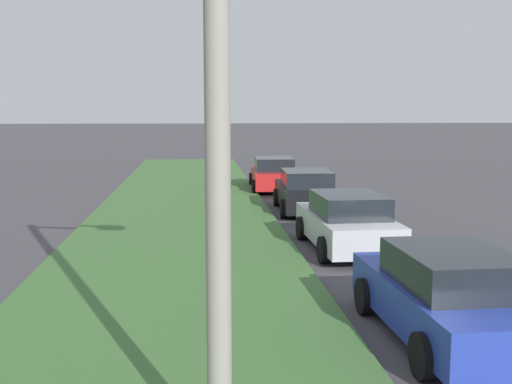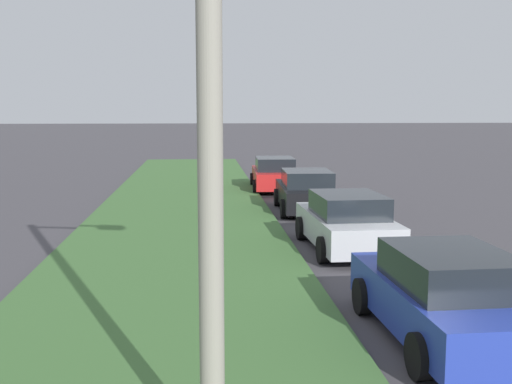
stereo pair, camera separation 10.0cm
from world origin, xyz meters
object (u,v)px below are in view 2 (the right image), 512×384
(parked_car_silver, at_px, (347,222))
(parked_car_red, at_px, (275,174))
(parked_car_black, at_px, (306,192))
(streetlight, at_px, (248,18))
(parked_car_blue, at_px, (446,296))

(parked_car_silver, xyz_separation_m, parked_car_red, (11.78, 0.46, 0.00))
(parked_car_black, relative_size, parked_car_red, 1.00)
(parked_car_red, xyz_separation_m, streetlight, (-21.49, 2.78, 3.67))
(streetlight, bearing_deg, parked_car_silver, -18.45)
(parked_car_black, bearing_deg, streetlight, 170.70)
(parked_car_blue, relative_size, parked_car_black, 1.00)
(parked_car_black, relative_size, streetlight, 0.58)
(parked_car_red, bearing_deg, streetlight, 174.82)
(parked_car_silver, relative_size, parked_car_red, 1.00)
(parked_car_blue, bearing_deg, parked_car_silver, -0.97)
(parked_car_blue, xyz_separation_m, streetlight, (-3.37, 3.31, 3.67))
(parked_car_blue, height_order, parked_car_black, same)
(parked_car_silver, height_order, parked_car_black, same)
(parked_car_red, distance_m, streetlight, 21.98)
(parked_car_blue, height_order, parked_car_silver, same)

